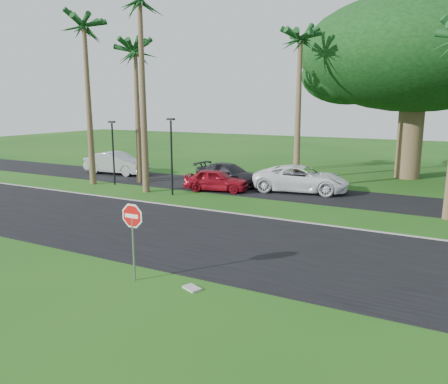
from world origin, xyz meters
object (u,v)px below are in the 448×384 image
at_px(stop_sign_near, 133,226).
at_px(car_minivan, 301,179).
at_px(car_red, 216,180).
at_px(car_silver, 117,163).
at_px(car_dark, 229,174).

height_order(stop_sign_near, car_minivan, stop_sign_near).
distance_m(stop_sign_near, car_minivan, 16.13).
distance_m(car_red, car_minivan, 5.36).
height_order(car_silver, car_minivan, car_silver).
bearing_deg(car_red, car_minivan, -77.50).
bearing_deg(car_silver, car_red, -106.67).
distance_m(car_silver, car_red, 10.52).
bearing_deg(car_dark, car_silver, 98.36).
bearing_deg(car_minivan, car_silver, 80.82).
xyz_separation_m(stop_sign_near, car_silver, (-14.97, 16.10, -0.91)).
bearing_deg(car_silver, stop_sign_near, -141.17).
bearing_deg(car_silver, car_dark, -93.87).
bearing_deg(car_red, car_dark, -4.69).
height_order(stop_sign_near, car_silver, stop_sign_near).
xyz_separation_m(car_red, car_minivan, (4.84, 2.29, 0.13)).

